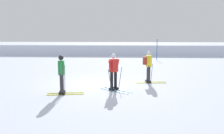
{
  "coord_description": "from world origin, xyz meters",
  "views": [
    {
      "loc": [
        1.27,
        -11.37,
        2.61
      ],
      "look_at": [
        0.68,
        0.2,
        0.9
      ],
      "focal_mm": 36.19,
      "sensor_mm": 36.0,
      "label": 1
    }
  ],
  "objects_px": {
    "skier_red": "(114,71)",
    "trail_marker_pole": "(157,49)",
    "skier_green": "(62,73)",
    "skier_yellow": "(148,65)"
  },
  "relations": [
    {
      "from": "trail_marker_pole",
      "to": "skier_red",
      "type": "bearing_deg",
      "value": -106.75
    },
    {
      "from": "skier_green",
      "to": "trail_marker_pole",
      "type": "height_order",
      "value": "trail_marker_pole"
    },
    {
      "from": "skier_red",
      "to": "trail_marker_pole",
      "type": "bearing_deg",
      "value": 73.25
    },
    {
      "from": "skier_green",
      "to": "trail_marker_pole",
      "type": "xyz_separation_m",
      "value": [
        6.03,
        13.46,
        0.12
      ]
    },
    {
      "from": "skier_green",
      "to": "trail_marker_pole",
      "type": "bearing_deg",
      "value": 65.88
    },
    {
      "from": "skier_red",
      "to": "skier_yellow",
      "type": "relative_size",
      "value": 1.0
    },
    {
      "from": "skier_red",
      "to": "trail_marker_pole",
      "type": "relative_size",
      "value": 0.82
    },
    {
      "from": "skier_red",
      "to": "trail_marker_pole",
      "type": "xyz_separation_m",
      "value": [
        3.81,
        12.66,
        0.12
      ]
    },
    {
      "from": "skier_yellow",
      "to": "trail_marker_pole",
      "type": "relative_size",
      "value": 0.83
    },
    {
      "from": "skier_green",
      "to": "trail_marker_pole",
      "type": "relative_size",
      "value": 0.82
    }
  ]
}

